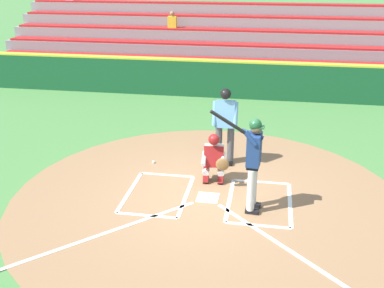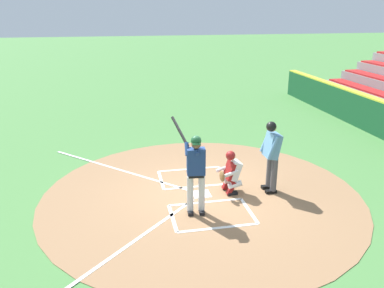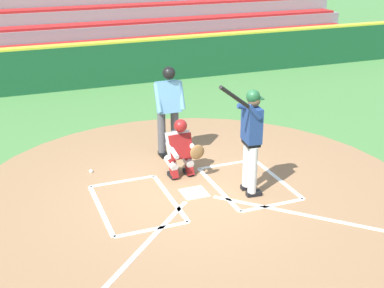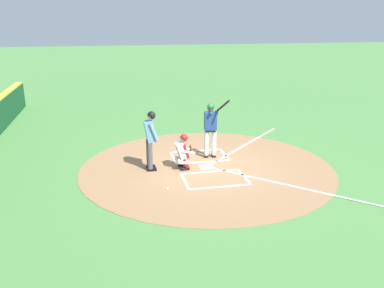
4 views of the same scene
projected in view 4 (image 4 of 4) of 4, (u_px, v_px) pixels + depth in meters
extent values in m
plane|color=#4C8442|center=(207.00, 167.00, 12.96)|extent=(120.00, 120.00, 0.00)
cylinder|color=#99704C|center=(207.00, 167.00, 12.96)|extent=(8.00, 8.00, 0.01)
cube|color=white|center=(207.00, 167.00, 12.96)|extent=(0.44, 0.44, 0.01)
cube|color=white|center=(173.00, 158.00, 13.77)|extent=(1.20, 0.08, 0.01)
cube|color=white|center=(225.00, 154.00, 14.12)|extent=(1.20, 0.08, 0.01)
cube|color=white|center=(203.00, 162.00, 13.38)|extent=(0.08, 1.80, 0.01)
cube|color=white|center=(196.00, 151.00, 14.50)|extent=(0.08, 1.80, 0.01)
cube|color=white|center=(185.00, 181.00, 11.80)|extent=(1.20, 0.08, 0.01)
cube|color=white|center=(244.00, 177.00, 12.15)|extent=(1.20, 0.08, 0.01)
cube|color=white|center=(210.00, 172.00, 12.54)|extent=(0.08, 1.80, 0.01)
cube|color=white|center=(220.00, 187.00, 11.42)|extent=(0.08, 1.80, 0.01)
cube|color=white|center=(297.00, 187.00, 11.40)|extent=(3.73, 3.73, 0.01)
cube|color=white|center=(248.00, 144.00, 15.33)|extent=(3.73, 3.73, 0.01)
cylinder|color=silver|center=(206.00, 143.00, 13.70)|extent=(0.15, 0.15, 0.84)
cube|color=black|center=(206.00, 156.00, 13.88)|extent=(0.27, 0.15, 0.09)
cylinder|color=silver|center=(214.00, 143.00, 13.73)|extent=(0.15, 0.15, 0.84)
cube|color=black|center=(214.00, 156.00, 13.90)|extent=(0.27, 0.15, 0.09)
cube|color=black|center=(210.00, 130.00, 13.58)|extent=(0.25, 0.36, 0.10)
cube|color=navy|center=(210.00, 121.00, 13.48)|extent=(0.28, 0.42, 0.60)
sphere|color=brown|center=(211.00, 109.00, 13.38)|extent=(0.21, 0.21, 0.21)
sphere|color=#1E512D|center=(211.00, 107.00, 13.34)|extent=(0.23, 0.23, 0.23)
cube|color=#1E512D|center=(210.00, 107.00, 13.45)|extent=(0.13, 0.18, 0.02)
cylinder|color=navy|center=(210.00, 113.00, 13.35)|extent=(0.44, 0.13, 0.21)
cylinder|color=navy|center=(217.00, 113.00, 13.37)|extent=(0.27, 0.12, 0.29)
cylinder|color=black|center=(223.00, 106.00, 12.95)|extent=(0.71, 0.30, 0.53)
cylinder|color=black|center=(217.00, 111.00, 13.30)|extent=(0.09, 0.10, 0.08)
cube|color=black|center=(182.00, 166.00, 12.97)|extent=(0.14, 0.27, 0.09)
cube|color=maroon|center=(183.00, 161.00, 12.94)|extent=(0.14, 0.25, 0.37)
cylinder|color=silver|center=(180.00, 159.00, 12.89)|extent=(0.17, 0.37, 0.21)
cube|color=black|center=(185.00, 169.00, 12.68)|extent=(0.14, 0.27, 0.09)
cube|color=maroon|center=(186.00, 164.00, 12.64)|extent=(0.14, 0.25, 0.37)
cylinder|color=silver|center=(183.00, 162.00, 12.59)|extent=(0.17, 0.37, 0.21)
cube|color=silver|center=(181.00, 150.00, 12.64)|extent=(0.42, 0.38, 0.52)
cube|color=maroon|center=(185.00, 150.00, 12.66)|extent=(0.43, 0.24, 0.46)
sphere|color=tan|center=(183.00, 139.00, 12.54)|extent=(0.21, 0.21, 0.21)
sphere|color=maroon|center=(184.00, 138.00, 12.54)|extent=(0.24, 0.24, 0.24)
cylinder|color=silver|center=(185.00, 148.00, 12.87)|extent=(0.12, 0.45, 0.20)
cylinder|color=silver|center=(188.00, 152.00, 12.50)|extent=(0.12, 0.45, 0.20)
ellipsoid|color=brown|center=(191.00, 149.00, 12.93)|extent=(0.29, 0.12, 0.28)
cylinder|color=#4C4C51|center=(149.00, 153.00, 12.73)|extent=(0.16, 0.16, 0.86)
cube|color=black|center=(151.00, 167.00, 12.88)|extent=(0.13, 0.28, 0.09)
cylinder|color=#4C4C51|center=(150.00, 156.00, 12.47)|extent=(0.16, 0.16, 0.86)
cube|color=black|center=(152.00, 170.00, 12.62)|extent=(0.13, 0.28, 0.09)
cube|color=#5B8EB7|center=(150.00, 131.00, 12.39)|extent=(0.45, 0.37, 0.66)
sphere|color=tan|center=(151.00, 116.00, 12.26)|extent=(0.22, 0.22, 0.22)
sphere|color=black|center=(151.00, 115.00, 12.26)|extent=(0.25, 0.25, 0.25)
cylinder|color=#5B8EB7|center=(152.00, 128.00, 12.62)|extent=(0.10, 0.29, 0.56)
cylinder|color=#5B8EB7|center=(154.00, 132.00, 12.17)|extent=(0.10, 0.29, 0.56)
sphere|color=white|center=(167.00, 189.00, 11.25)|extent=(0.07, 0.07, 0.07)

